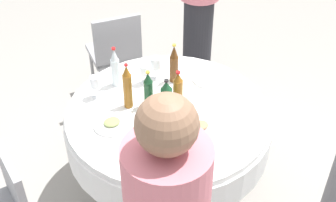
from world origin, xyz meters
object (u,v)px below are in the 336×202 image
object	(u,v)px
bottle_clear_rear	(115,68)
chair_near	(115,50)
bottle_dark_green_near	(148,90)
plate_mid	(158,157)
plate_front	(201,127)
wine_glass_north	(156,64)
wine_glass_far	(95,83)
plate_outer	(112,124)
bottle_amber_right	(163,115)
wine_glass_rear	(144,70)
dining_table	(168,128)
bottle_amber_north	(127,87)
bottle_dark_green_west	(166,100)
bottle_brown_far	(174,64)
plate_left	(208,80)
bottle_amber_inner	(178,92)

from	to	relation	value
bottle_clear_rear	chair_near	xyz separation A→B (m)	(-0.44, -0.69, -0.36)
bottle_dark_green_near	plate_mid	distance (m)	0.49
plate_front	chair_near	world-z (taller)	chair_near
wine_glass_north	wine_glass_far	world-z (taller)	wine_glass_north
wine_glass_north	plate_outer	xyz separation A→B (m)	(0.52, 0.22, -0.10)
bottle_amber_right	wine_glass_rear	world-z (taller)	bottle_amber_right
dining_table	bottle_dark_green_near	xyz separation A→B (m)	(0.07, -0.11, 0.27)
bottle_amber_north	wine_glass_north	distance (m)	0.36
bottle_dark_green_west	bottle_brown_far	bearing A→B (deg)	-136.80
bottle_amber_right	wine_glass_far	distance (m)	0.55
wine_glass_north	bottle_amber_north	bearing A→B (deg)	22.42
wine_glass_north	plate_front	xyz separation A→B (m)	(0.12, 0.59, -0.10)
wine_glass_far	plate_mid	size ratio (longest dim) A/B	0.65
wine_glass_north	plate_outer	size ratio (longest dim) A/B	0.73
wine_glass_rear	chair_near	bearing A→B (deg)	-109.26
bottle_amber_right	bottle_amber_north	distance (m)	0.32
plate_left	bottle_dark_green_west	bearing A→B (deg)	14.18
bottle_brown_far	plate_left	bearing A→B (deg)	139.80
bottle_amber_right	wine_glass_north	bearing A→B (deg)	-123.49
plate_left	chair_near	xyz separation A→B (m)	(0.07, -1.05, -0.23)
bottle_amber_north	plate_mid	distance (m)	0.52
bottle_dark_green_west	bottle_amber_inner	xyz separation A→B (m)	(-0.11, -0.02, 0.00)
bottle_dark_green_near	plate_mid	size ratio (longest dim) A/B	1.10
bottle_amber_north	bottle_clear_rear	size ratio (longest dim) A/B	1.10
bottle_amber_north	plate_front	bearing A→B (deg)	114.72
bottle_dark_green_west	plate_outer	bearing A→B (deg)	-25.89
bottle_dark_green_west	chair_near	size ratio (longest dim) A/B	0.32
wine_glass_rear	plate_outer	xyz separation A→B (m)	(0.42, 0.22, -0.09)
wine_glass_far	plate_front	bearing A→B (deg)	115.23
bottle_brown_far	plate_outer	distance (m)	0.62
bottle_amber_north	bottle_brown_far	xyz separation A→B (m)	(-0.40, -0.03, -0.02)
wine_glass_rear	plate_front	world-z (taller)	wine_glass_rear
bottle_amber_inner	plate_mid	xyz separation A→B (m)	(0.37, 0.27, -0.12)
bottle_amber_north	bottle_clear_rear	distance (m)	0.25
bottle_amber_right	bottle_dark_green_near	distance (m)	0.25
bottle_amber_right	bottle_brown_far	xyz separation A→B (m)	(-0.37, -0.35, 0.02)
wine_glass_north	wine_glass_rear	bearing A→B (deg)	-0.35
wine_glass_north	bottle_brown_far	bearing A→B (deg)	126.47
plate_left	chair_near	size ratio (longest dim) A/B	0.23
bottle_amber_right	wine_glass_north	size ratio (longest dim) A/B	1.51
plate_outer	plate_mid	world-z (taller)	same
bottle_amber_inner	bottle_dark_green_near	world-z (taller)	bottle_amber_inner
bottle_clear_rear	chair_near	size ratio (longest dim) A/B	0.33
bottle_brown_far	chair_near	distance (m)	0.97
bottle_amber_right	chair_near	bearing A→B (deg)	-111.06
bottle_amber_north	bottle_dark_green_near	xyz separation A→B (m)	(-0.10, 0.08, -0.03)
wine_glass_north	plate_front	distance (m)	0.61
plate_mid	chair_near	distance (m)	1.58
plate_front	plate_left	world-z (taller)	plate_front
bottle_amber_inner	bottle_dark_green_near	distance (m)	0.19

